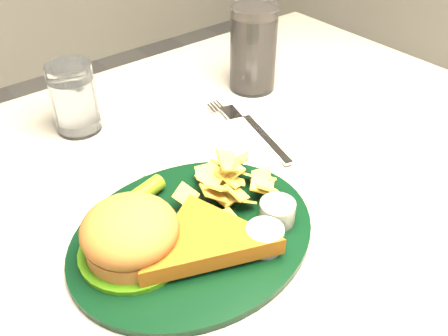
# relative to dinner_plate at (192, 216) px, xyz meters

# --- Properties ---
(dinner_plate) EXTENTS (0.33, 0.28, 0.07)m
(dinner_plate) POSITION_rel_dinner_plate_xyz_m (0.00, 0.00, 0.00)
(dinner_plate) COLOR black
(dinner_plate) RESTS_ON table
(water_glass) EXTENTS (0.08, 0.08, 0.11)m
(water_glass) POSITION_rel_dinner_plate_xyz_m (0.00, 0.31, 0.02)
(water_glass) COLOR white
(water_glass) RESTS_ON table
(cola_glass) EXTENTS (0.10, 0.10, 0.15)m
(cola_glass) POSITION_rel_dinner_plate_xyz_m (0.31, 0.25, 0.04)
(cola_glass) COLOR black
(cola_glass) RESTS_ON table
(fork_napkin) EXTENTS (0.18, 0.22, 0.01)m
(fork_napkin) POSITION_rel_dinner_plate_xyz_m (0.21, 0.11, -0.03)
(fork_napkin) COLOR white
(fork_napkin) RESTS_ON table
(wrapped_straw) EXTENTS (0.23, 0.16, 0.01)m
(wrapped_straw) POSITION_rel_dinner_plate_xyz_m (0.07, 0.17, -0.03)
(wrapped_straw) COLOR white
(wrapped_straw) RESTS_ON table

